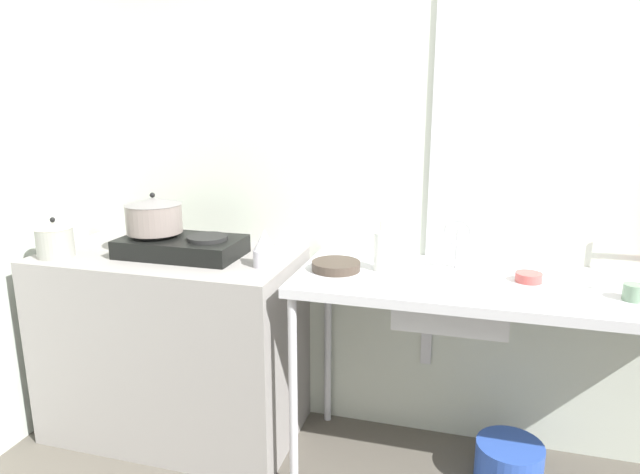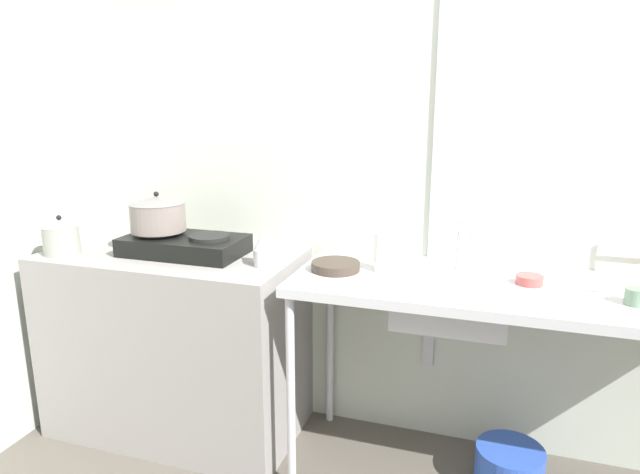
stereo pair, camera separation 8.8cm
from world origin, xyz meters
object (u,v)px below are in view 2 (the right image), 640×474
(pot_beside_stove, at_px, (61,237))
(cup_by_rack, at_px, (635,297))
(pot_on_left_burner, at_px, (158,214))
(sink_basin, at_px, (451,303))
(frying_pan, at_px, (336,266))
(small_bowl_on_drainboard, at_px, (530,280))
(bucket_on_floor, at_px, (509,468))
(percolator, at_px, (265,248))
(stove, at_px, (184,245))
(faucet, at_px, (459,237))
(bottle_by_sink, at_px, (383,251))

(pot_beside_stove, height_order, cup_by_rack, pot_beside_stove)
(pot_on_left_burner, distance_m, pot_beside_stove, 0.46)
(sink_basin, relative_size, frying_pan, 2.12)
(sink_basin, distance_m, small_bowl_on_drainboard, 0.32)
(pot_on_left_burner, height_order, cup_by_rack, pot_on_left_burner)
(bucket_on_floor, bearing_deg, percolator, -176.44)
(stove, bearing_deg, faucet, 5.08)
(stove, bearing_deg, bottle_by_sink, 1.70)
(stove, relative_size, frying_pan, 2.71)
(pot_beside_stove, bearing_deg, percolator, 6.94)
(stove, distance_m, pot_beside_stove, 0.58)
(faucet, distance_m, bucket_on_floor, 1.01)
(bottle_by_sink, bearing_deg, bucket_on_floor, -1.50)
(cup_by_rack, bearing_deg, pot_on_left_burner, 177.52)
(sink_basin, height_order, faucet, faucet)
(pot_on_left_burner, height_order, small_bowl_on_drainboard, pot_on_left_burner)
(pot_on_left_burner, height_order, pot_beside_stove, pot_on_left_burner)
(stove, xyz_separation_m, faucet, (1.23, 0.11, 0.11))
(sink_basin, bearing_deg, cup_by_rack, -4.31)
(frying_pan, relative_size, small_bowl_on_drainboard, 1.99)
(pot_on_left_burner, bearing_deg, faucet, 4.58)
(percolator, height_order, cup_by_rack, percolator)
(pot_on_left_burner, distance_m, faucet, 1.37)
(pot_beside_stove, xyz_separation_m, bottle_by_sink, (1.48, 0.20, 0.01))
(pot_on_left_burner, relative_size, cup_by_rack, 3.67)
(faucet, height_order, bucket_on_floor, faucet)
(cup_by_rack, relative_size, bottle_by_sink, 0.33)
(stove, height_order, faucet, faucet)
(pot_on_left_burner, distance_m, bucket_on_floor, 1.92)
(pot_on_left_burner, xyz_separation_m, frying_pan, (0.88, -0.03, -0.17))
(stove, xyz_separation_m, small_bowl_on_drainboard, (1.52, 0.04, -0.03))
(sink_basin, relative_size, cup_by_rack, 6.17)
(cup_by_rack, bearing_deg, faucet, 162.60)
(stove, relative_size, cup_by_rack, 7.89)
(frying_pan, bearing_deg, sink_basin, -1.59)
(cup_by_rack, bearing_deg, bottle_by_sink, 172.96)
(pot_on_left_burner, distance_m, frying_pan, 0.89)
(bottle_by_sink, bearing_deg, small_bowl_on_drainboard, 0.76)
(pot_beside_stove, relative_size, faucet, 0.80)
(small_bowl_on_drainboard, bearing_deg, frying_pan, -175.49)
(stove, relative_size, sink_basin, 1.28)
(bottle_by_sink, bearing_deg, pot_on_left_burner, -178.51)
(cup_by_rack, bearing_deg, pot_beside_stove, -177.93)
(stove, height_order, cup_by_rack, stove)
(sink_basin, height_order, small_bowl_on_drainboard, small_bowl_on_drainboard)
(stove, distance_m, faucet, 1.24)
(pot_on_left_burner, height_order, sink_basin, pot_on_left_burner)
(sink_basin, bearing_deg, pot_beside_stove, -175.66)
(percolator, xyz_separation_m, frying_pan, (0.31, 0.03, -0.06))
(pot_on_left_burner, height_order, faucet, pot_on_left_burner)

